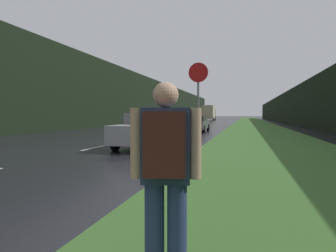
{
  "coord_description": "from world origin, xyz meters",
  "views": [
    {
      "loc": [
        6.32,
        1.63,
        1.44
      ],
      "look_at": [
        2.58,
        16.03,
        0.87
      ],
      "focal_mm": 32.0,
      "sensor_mm": 36.0,
      "label": 1
    }
  ],
  "objects": [
    {
      "name": "grass_verge",
      "position": [
        7.44,
        40.0,
        0.01
      ],
      "size": [
        6.0,
        240.0,
        0.02
      ],
      "primitive_type": "cube",
      "color": "#386028",
      "rests_on": "ground_plane"
    },
    {
      "name": "treeline_far_side",
      "position": [
        -10.44,
        50.0,
        3.84
      ],
      "size": [
        2.0,
        140.0,
        7.69
      ],
      "primitive_type": "cube",
      "color": "black",
      "rests_on": "ground_plane"
    },
    {
      "name": "lane_stripe_d",
      "position": [
        0.0,
        20.72,
        0.0
      ],
      "size": [
        0.12,
        3.0,
        0.01
      ],
      "primitive_type": "cube",
      "color": "silver",
      "rests_on": "ground_plane"
    },
    {
      "name": "stop_sign",
      "position": [
        4.85,
        11.15,
        1.84
      ],
      "size": [
        0.63,
        0.07,
        3.09
      ],
      "color": "slate",
      "rests_on": "ground_plane"
    },
    {
      "name": "hitchhiker_with_backpack",
      "position": [
        5.69,
        4.0,
        0.98
      ],
      "size": [
        0.58,
        0.47,
        1.71
      ],
      "rotation": [
        0.0,
        0.0,
        0.21
      ],
      "color": "navy",
      "rests_on": "ground_plane"
    },
    {
      "name": "car_oncoming",
      "position": [
        -2.22,
        39.16,
        0.74
      ],
      "size": [
        1.88,
        4.67,
        1.46
      ],
      "color": "black",
      "rests_on": "ground_plane"
    },
    {
      "name": "car_passing_far",
      "position": [
        2.22,
        26.61,
        0.67
      ],
      "size": [
        2.01,
        4.7,
        1.31
      ],
      "rotation": [
        0.0,
        0.0,
        3.14
      ],
      "color": "#4C514C",
      "rests_on": "ground_plane"
    },
    {
      "name": "lane_stripe_c",
      "position": [
        0.0,
        13.72,
        0.0
      ],
      "size": [
        0.12,
        3.0,
        0.01
      ],
      "primitive_type": "cube",
      "color": "silver",
      "rests_on": "ground_plane"
    },
    {
      "name": "car_passing_near",
      "position": [
        2.22,
        14.03,
        0.75
      ],
      "size": [
        2.02,
        4.5,
        1.5
      ],
      "rotation": [
        0.0,
        0.0,
        3.14
      ],
      "color": "#9E9EA3",
      "rests_on": "ground_plane"
    },
    {
      "name": "treeline_near_side",
      "position": [
        13.44,
        50.0,
        2.53
      ],
      "size": [
        2.0,
        140.0,
        5.06
      ],
      "primitive_type": "cube",
      "color": "black",
      "rests_on": "ground_plane"
    },
    {
      "name": "delivery_truck",
      "position": [
        -2.22,
        74.17,
        1.88
      ],
      "size": [
        2.63,
        7.16,
        3.63
      ],
      "color": "#6E684F",
      "rests_on": "ground_plane"
    }
  ]
}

